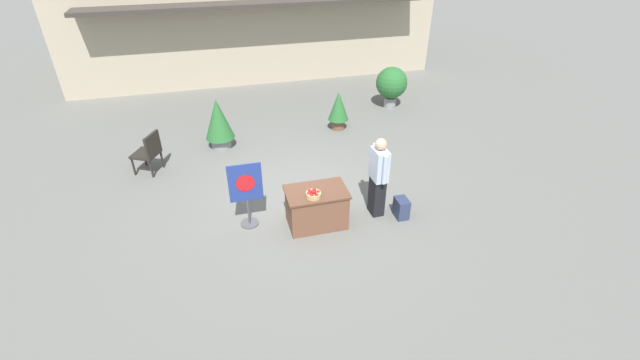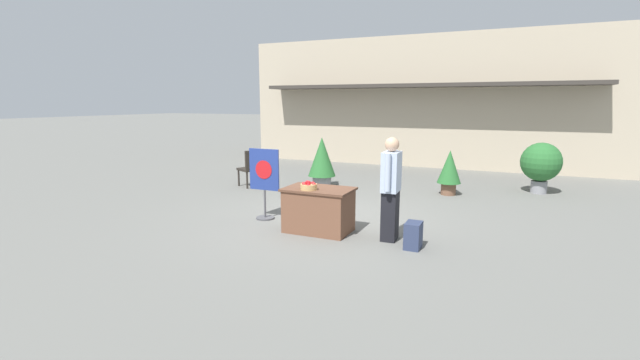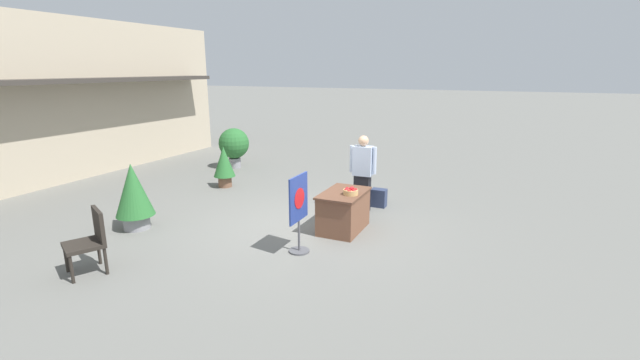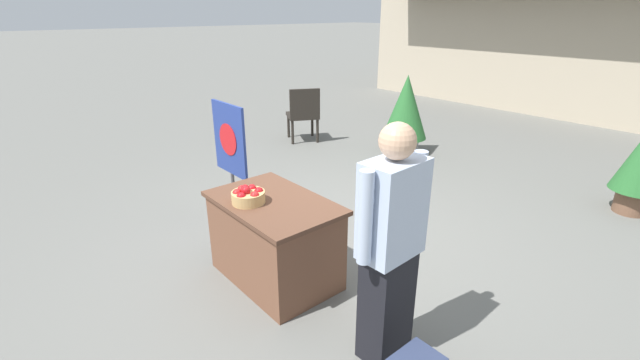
{
  "view_description": "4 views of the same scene",
  "coord_description": "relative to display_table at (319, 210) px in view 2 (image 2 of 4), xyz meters",
  "views": [
    {
      "loc": [
        -1.42,
        -7.41,
        5.35
      ],
      "look_at": [
        0.35,
        -0.68,
        0.93
      ],
      "focal_mm": 24.0,
      "sensor_mm": 36.0,
      "label": 1
    },
    {
      "loc": [
        3.26,
        -7.51,
        2.28
      ],
      "look_at": [
        0.1,
        -0.44,
        0.85
      ],
      "focal_mm": 24.0,
      "sensor_mm": 36.0,
      "label": 2
    },
    {
      "loc": [
        -7.26,
        -3.68,
        3.12
      ],
      "look_at": [
        0.24,
        -0.31,
        0.97
      ],
      "focal_mm": 24.0,
      "sensor_mm": 36.0,
      "label": 3
    },
    {
      "loc": [
        3.07,
        -2.7,
        2.32
      ],
      "look_at": [
        -0.17,
        0.07,
        0.62
      ],
      "focal_mm": 24.0,
      "sensor_mm": 36.0,
      "label": 4
    }
  ],
  "objects": [
    {
      "name": "ground_plane",
      "position": [
        -0.24,
        0.82,
        -0.39
      ],
      "size": [
        120.0,
        120.0,
        0.0
      ],
      "primitive_type": "plane",
      "color": "slate"
    },
    {
      "name": "storefront_building",
      "position": [
        0.07,
        10.83,
        1.87
      ],
      "size": [
        12.94,
        5.84,
        4.53
      ],
      "color": "#B7A88E",
      "rests_on": "ground_plane"
    },
    {
      "name": "display_table",
      "position": [
        0.0,
        0.0,
        0.0
      ],
      "size": [
        1.19,
        0.77,
        0.78
      ],
      "color": "brown",
      "rests_on": "ground_plane"
    },
    {
      "name": "apple_basket",
      "position": [
        -0.11,
        -0.18,
        0.45
      ],
      "size": [
        0.29,
        0.29,
        0.16
      ],
      "color": "tan",
      "rests_on": "display_table"
    },
    {
      "name": "person_visitor",
      "position": [
        1.28,
        0.05,
        0.48
      ],
      "size": [
        0.28,
        0.61,
        1.71
      ],
      "rotation": [
        0.0,
        0.0,
        -3.11
      ],
      "color": "black",
      "rests_on": "ground_plane"
    },
    {
      "name": "backpack",
      "position": [
        1.73,
        -0.22,
        -0.18
      ],
      "size": [
        0.24,
        0.34,
        0.42
      ],
      "color": "#2D3856",
      "rests_on": "ground_plane"
    },
    {
      "name": "poster_board",
      "position": [
        -1.31,
        0.32,
        0.38
      ],
      "size": [
        0.64,
        0.36,
        1.38
      ],
      "rotation": [
        0.0,
        0.0,
        -1.57
      ],
      "color": "#4C4C51",
      "rests_on": "ground_plane"
    },
    {
      "name": "patio_chair",
      "position": [
        -3.3,
        2.95,
        0.17
      ],
      "size": [
        0.74,
        0.74,
        1.01
      ],
      "rotation": [
        0.0,
        0.0,
        2.66
      ],
      "color": "#28231E",
      "rests_on": "ground_plane"
    },
    {
      "name": "potted_plant_far_left",
      "position": [
        1.68,
        4.1,
        0.24
      ],
      "size": [
        0.58,
        0.58,
        1.11
      ],
      "color": "brown",
      "rests_on": "ground_plane"
    },
    {
      "name": "potted_plant_near_left",
      "position": [
        3.74,
        5.22,
        0.37
      ],
      "size": [
        0.97,
        0.97,
        1.28
      ],
      "color": "gray",
      "rests_on": "ground_plane"
    },
    {
      "name": "potted_plant_far_right",
      "position": [
        -1.63,
        3.82,
        0.34
      ],
      "size": [
        0.75,
        0.75,
        1.34
      ],
      "color": "gray",
      "rests_on": "ground_plane"
    }
  ]
}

